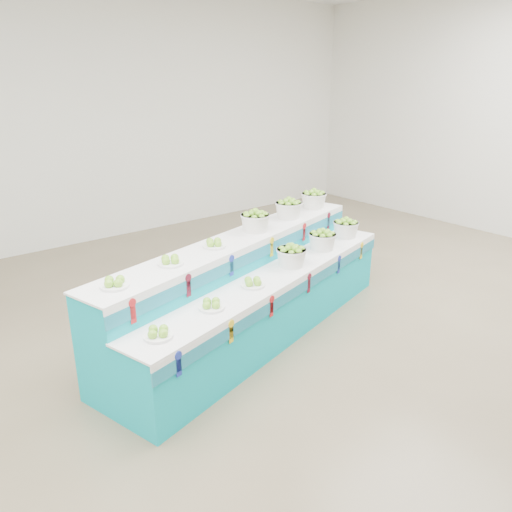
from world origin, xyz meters
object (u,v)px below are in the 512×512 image
plate_upper_mid (170,260)px  basket_upper_right (314,199)px  basket_lower_left (291,255)px  display_stand (256,288)px

plate_upper_mid → basket_upper_right: bearing=14.9°
basket_lower_left → plate_upper_mid: size_ratio=1.37×
basket_lower_left → basket_upper_right: size_ratio=1.00×
display_stand → basket_lower_left: display_stand is taller
display_stand → plate_upper_mid: 1.15m
basket_upper_right → plate_upper_mid: bearing=-165.1°
plate_upper_mid → basket_upper_right: 2.55m
basket_lower_left → basket_upper_right: bearing=35.4°
display_stand → basket_upper_right: size_ratio=11.94×
basket_upper_right → basket_lower_left: bearing=-144.6°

